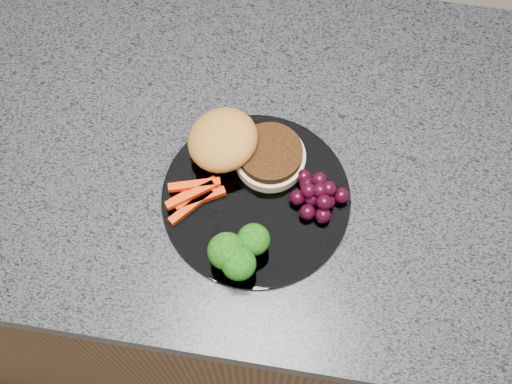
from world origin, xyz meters
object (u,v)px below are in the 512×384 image
plate (256,199)px  grape_bunch (318,194)px  island_cabinet (234,248)px  burger (240,147)px

plate → grape_bunch: grape_bunch is taller
island_cabinet → grape_bunch: grape_bunch is taller
island_cabinet → plate: plate is taller
plate → grape_bunch: 0.09m
island_cabinet → burger: bearing=-35.0°
island_cabinet → plate: bearing=-53.4°
plate → burger: (-0.03, 0.06, 0.03)m
burger → island_cabinet: bearing=144.7°
island_cabinet → plate: size_ratio=4.62×
plate → grape_bunch: size_ratio=3.25×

